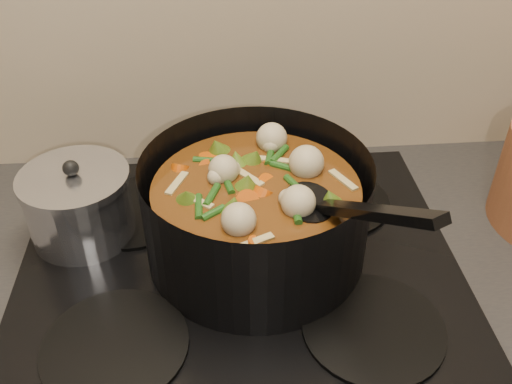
{
  "coord_description": "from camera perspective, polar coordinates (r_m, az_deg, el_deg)",
  "views": [
    {
      "loc": [
        -0.03,
        1.35,
        1.5
      ],
      "look_at": [
        0.03,
        1.96,
        1.04
      ],
      "focal_mm": 40.0,
      "sensor_mm": 36.0,
      "label": 1
    }
  ],
  "objects": [
    {
      "name": "stovetop",
      "position": [
        0.82,
        -1.64,
        -7.68
      ],
      "size": [
        0.62,
        0.54,
        0.03
      ],
      "color": "black",
      "rests_on": "counter"
    },
    {
      "name": "stockpot",
      "position": [
        0.79,
        0.04,
        -2.13
      ],
      "size": [
        0.38,
        0.41,
        0.23
      ],
      "rotation": [
        0.0,
        0.0,
        0.27
      ],
      "color": "black",
      "rests_on": "stovetop"
    },
    {
      "name": "saucepan",
      "position": [
        0.87,
        -17.26,
        -1.18
      ],
      "size": [
        0.16,
        0.16,
        0.13
      ],
      "rotation": [
        0.0,
        0.0,
        -0.3
      ],
      "color": "silver",
      "rests_on": "stovetop"
    }
  ]
}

